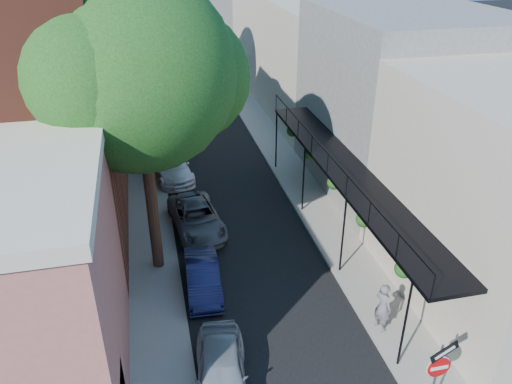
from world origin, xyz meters
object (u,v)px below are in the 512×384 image
pedestrian (383,307)px  parked_car_d (171,166)px  parked_car_a (221,371)px  parked_car_b (203,277)px  oak_mid (144,49)px  parked_car_e (168,135)px  sign_post (438,370)px  oak_near (150,75)px  parked_car_c (197,218)px

pedestrian → parked_car_d: bearing=6.4°
parked_car_a → parked_car_b: size_ratio=1.08×
parked_car_a → parked_car_d: 14.85m
parked_car_a → parked_car_d: parked_car_a is taller
oak_mid → pedestrian: oak_mid is taller
parked_car_a → parked_car_e: parked_car_a is taller
sign_post → parked_car_b: bearing=126.7°
oak_mid → parked_car_d: 6.46m
parked_car_b → pedestrian: bearing=-29.7°
sign_post → parked_car_e: size_ratio=0.85×
parked_car_e → oak_near: bearing=-89.7°
parked_car_b → pedestrian: pedestrian is taller
oak_near → pedestrian: 11.18m
sign_post → oak_near: bearing=125.1°
oak_mid → parked_car_d: oak_mid is taller
parked_car_e → pedestrian: size_ratio=1.90×
parked_car_d → parked_car_a: bearing=-96.5°
oak_mid → parked_car_b: oak_mid is taller
oak_near → pedestrian: bearing=-39.7°
sign_post → pedestrian: sign_post is taller
oak_near → parked_car_a: (1.09, -6.81, -7.22)m
parked_car_e → pedestrian: 19.52m
parked_car_b → oak_mid: bearing=99.5°
parked_car_d → parked_car_e: size_ratio=1.27×
parked_car_a → parked_car_e: (-0.18, 19.75, -0.05)m
oak_mid → parked_car_e: bearing=79.0°
sign_post → parked_car_d: sign_post is taller
sign_post → oak_near: (-6.53, 9.29, 5.84)m
parked_car_c → pedestrian: bearing=-62.2°
parked_car_c → pedestrian: size_ratio=2.41×
oak_mid → parked_car_c: 8.74m
sign_post → oak_near: oak_near is taller
sign_post → parked_car_e: sign_post is taller
parked_car_a → parked_car_b: (0.07, 4.73, -0.07)m
sign_post → oak_mid: (-6.58, 17.26, 5.02)m
sign_post → parked_car_e: 22.97m
oak_mid → parked_car_d: bearing=4.4°
parked_car_d → sign_post: bearing=-79.3°
oak_mid → pedestrian: size_ratio=5.48×
parked_car_a → pedestrian: bearing=18.3°
oak_near → parked_car_b: size_ratio=3.21×
oak_mid → parked_car_c: oak_mid is taller
pedestrian → oak_near: bearing=32.9°
sign_post → oak_mid: size_ratio=0.29×
oak_mid → parked_car_c: (1.51, -5.73, -6.43)m
oak_near → parked_car_e: 14.88m
oak_near → parked_car_a: oak_near is taller
parked_car_b → parked_car_c: parked_car_c is taller
oak_near → parked_car_c: oak_near is taller
parked_car_c → parked_car_d: (-0.69, 5.79, 0.03)m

